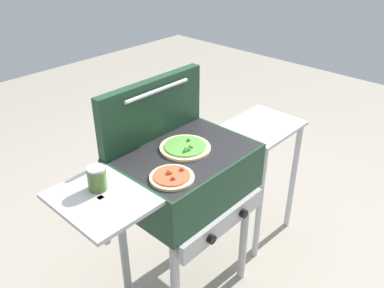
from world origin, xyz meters
name	(u,v)px	position (x,y,z in m)	size (l,w,h in m)	color
ground_plane	(186,285)	(0.00, 0.00, 0.00)	(8.00, 8.00, 0.00)	gray
grill	(184,178)	(-0.01, 0.00, 0.76)	(0.96, 0.53, 0.90)	#193823
grill_lid_open	(152,109)	(0.00, 0.21, 1.05)	(0.63, 0.08, 0.30)	#193823
pizza_veggie	(185,147)	(0.02, 0.02, 0.91)	(0.24, 0.24, 0.03)	#E0C17F
pizza_pepperoni	(172,177)	(-0.20, -0.11, 0.91)	(0.19, 0.19, 0.04)	beige
sauce_jar	(97,178)	(-0.45, 0.05, 0.95)	(0.08, 0.08, 0.10)	#4C6B2D
prep_table	(259,158)	(0.66, 0.00, 0.56)	(0.44, 0.36, 0.80)	#B2B2B7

